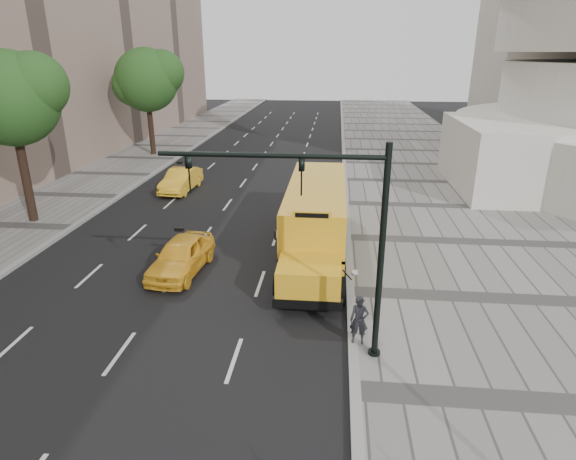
# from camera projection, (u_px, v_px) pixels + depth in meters

# --- Properties ---
(ground) EXTENTS (140.00, 140.00, 0.00)m
(ground) POSITION_uv_depth(u_px,v_px,m) (225.00, 235.00, 23.71)
(ground) COLOR black
(ground) RESTS_ON ground
(sidewalk_museum) EXTENTS (12.00, 140.00, 0.15)m
(sidewalk_museum) POSITION_uv_depth(u_px,v_px,m) (476.00, 243.00, 22.58)
(sidewalk_museum) COLOR gray
(sidewalk_museum) RESTS_ON ground
(sidewalk_far) EXTENTS (6.00, 140.00, 0.15)m
(sidewalk_far) POSITION_uv_depth(u_px,v_px,m) (15.00, 227.00, 24.71)
(sidewalk_far) COLOR gray
(sidewalk_far) RESTS_ON ground
(curb_museum) EXTENTS (0.30, 140.00, 0.15)m
(curb_museum) POSITION_uv_depth(u_px,v_px,m) (348.00, 238.00, 23.13)
(curb_museum) COLOR gray
(curb_museum) RESTS_ON ground
(curb_far) EXTENTS (0.30, 140.00, 0.15)m
(curb_far) POSITION_uv_depth(u_px,v_px,m) (71.00, 229.00, 24.43)
(curb_far) COLOR gray
(curb_far) RESTS_ON ground
(tree_b) EXTENTS (5.16, 4.59, 8.67)m
(tree_b) POSITION_uv_depth(u_px,v_px,m) (12.00, 98.00, 23.23)
(tree_b) COLOR black
(tree_b) RESTS_ON ground
(tree_c) EXTENTS (5.81, 5.17, 8.89)m
(tree_c) POSITION_uv_depth(u_px,v_px,m) (147.00, 79.00, 39.67)
(tree_c) COLOR black
(tree_c) RESTS_ON ground
(school_bus) EXTENTS (2.96, 11.56, 3.19)m
(school_bus) POSITION_uv_depth(u_px,v_px,m) (316.00, 213.00, 21.44)
(school_bus) COLOR gold
(school_bus) RESTS_ON ground
(taxi_near) EXTENTS (2.09, 4.39, 1.45)m
(taxi_near) POSITION_uv_depth(u_px,v_px,m) (181.00, 256.00, 19.55)
(taxi_near) COLOR yellow
(taxi_near) RESTS_ON ground
(taxi_far) EXTENTS (1.78, 4.46, 1.44)m
(taxi_far) POSITION_uv_depth(u_px,v_px,m) (181.00, 180.00, 31.05)
(taxi_far) COLOR yellow
(taxi_far) RESTS_ON ground
(pedestrian) EXTENTS (0.59, 0.41, 1.56)m
(pedestrian) POSITION_uv_depth(u_px,v_px,m) (359.00, 320.00, 14.48)
(pedestrian) COLOR #28292F
(pedestrian) RESTS_ON sidewalk_museum
(traffic_signal) EXTENTS (6.18, 0.36, 6.40)m
(traffic_signal) POSITION_uv_depth(u_px,v_px,m) (330.00, 227.00, 12.95)
(traffic_signal) COLOR black
(traffic_signal) RESTS_ON ground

